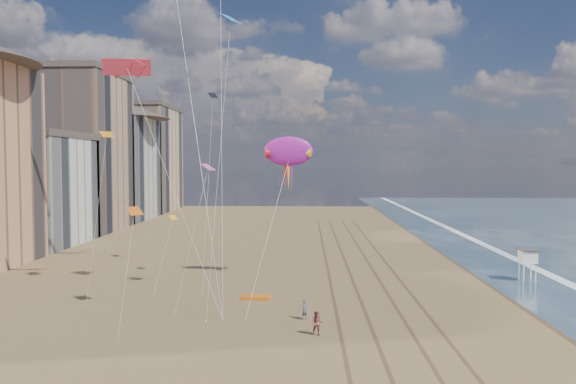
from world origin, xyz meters
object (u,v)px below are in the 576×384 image
(lifeguard_stand, at_px, (528,256))
(show_kite, at_px, (288,152))
(grounded_kite, at_px, (256,297))
(kite_flyer_a, at_px, (305,310))
(kite_flyer_b, at_px, (317,323))

(lifeguard_stand, relative_size, show_kite, 0.17)
(grounded_kite, xyz_separation_m, show_kite, (2.71, 7.98, 13.39))
(kite_flyer_a, bearing_deg, kite_flyer_b, -120.87)
(kite_flyer_b, bearing_deg, lifeguard_stand, 49.75)
(grounded_kite, bearing_deg, lifeguard_stand, 23.16)
(grounded_kite, relative_size, show_kite, 0.13)
(grounded_kite, distance_m, show_kite, 15.82)
(show_kite, bearing_deg, grounded_kite, -108.75)
(grounded_kite, bearing_deg, show_kite, 77.04)
(grounded_kite, xyz_separation_m, kite_flyer_b, (5.35, -10.65, 0.75))
(lifeguard_stand, relative_size, kite_flyer_b, 1.87)
(show_kite, xyz_separation_m, kite_flyer_b, (2.65, -18.63, -12.64))
(grounded_kite, bearing_deg, kite_flyer_b, -57.52)
(show_kite, bearing_deg, kite_flyer_a, -83.10)
(kite_flyer_a, xyz_separation_m, kite_flyer_b, (0.88, -4.07, 0.11))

